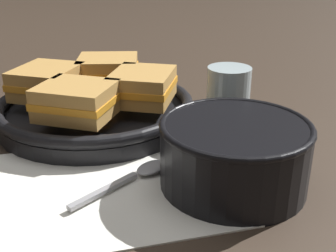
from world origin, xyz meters
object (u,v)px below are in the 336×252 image
at_px(soup_bowl, 234,151).
at_px(sandwich_near_left, 143,86).
at_px(sandwich_far_left, 47,82).
at_px(drinking_glass, 228,102).
at_px(spoon, 137,173).
at_px(sandwich_far_right, 77,100).
at_px(skillet, 96,110).
at_px(sandwich_near_right, 108,70).

distance_m(soup_bowl, sandwich_near_left, 0.21).
bearing_deg(sandwich_far_left, drinking_glass, -21.95).
bearing_deg(soup_bowl, spoon, 163.99).
bearing_deg(sandwich_far_right, skillet, 71.32).
xyz_separation_m(skillet, sandwich_near_right, (0.02, 0.07, 0.04)).
bearing_deg(sandwich_far_left, skillet, -18.68).
height_order(sandwich_far_right, drinking_glass, drinking_glass).
height_order(soup_bowl, sandwich_near_right, sandwich_near_right).
distance_m(sandwich_near_left, drinking_glass, 0.13).
xyz_separation_m(sandwich_far_left, drinking_glass, (0.26, -0.11, -0.01)).
bearing_deg(sandwich_near_right, sandwich_far_right, -108.68).
height_order(skillet, drinking_glass, drinking_glass).
height_order(sandwich_far_left, drinking_glass, drinking_glass).
bearing_deg(soup_bowl, sandwich_near_left, 112.87).
bearing_deg(sandwich_far_left, soup_bowl, -47.10).
height_order(soup_bowl, sandwich_far_right, sandwich_far_right).
bearing_deg(skillet, sandwich_near_left, -18.68).
relative_size(soup_bowl, skillet, 0.56).
bearing_deg(skillet, sandwich_far_left, 161.32).
bearing_deg(skillet, drinking_glass, -23.16).
distance_m(spoon, drinking_glass, 0.19).
relative_size(skillet, sandwich_near_right, 2.75).
bearing_deg(sandwich_far_right, sandwich_near_right, 71.32).
relative_size(spoon, drinking_glass, 1.18).
bearing_deg(sandwich_near_right, skillet, -108.68).
bearing_deg(sandwich_near_left, drinking_glass, -25.78).
bearing_deg(drinking_glass, sandwich_far_left, 158.05).
distance_m(soup_bowl, drinking_glass, 0.14).
bearing_deg(sandwich_far_left, sandwich_near_left, -18.68).
relative_size(skillet, sandwich_near_left, 2.42).
xyz_separation_m(spoon, sandwich_near_left, (0.03, 0.16, 0.06)).
height_order(sandwich_near_left, sandwich_far_left, same).
relative_size(soup_bowl, sandwich_far_left, 1.33).
bearing_deg(spoon, drinking_glass, -1.51).
relative_size(sandwich_near_left, sandwich_far_right, 0.98).
xyz_separation_m(spoon, skillet, (-0.05, 0.19, 0.01)).
xyz_separation_m(sandwich_far_left, sandwich_far_right, (0.05, -0.10, 0.00)).
distance_m(skillet, sandwich_far_right, 0.09).
height_order(soup_bowl, sandwich_near_left, sandwich_near_left).
bearing_deg(drinking_glass, sandwich_near_right, 137.13).
distance_m(soup_bowl, sandwich_far_right, 0.23).
bearing_deg(skillet, spoon, -76.57).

